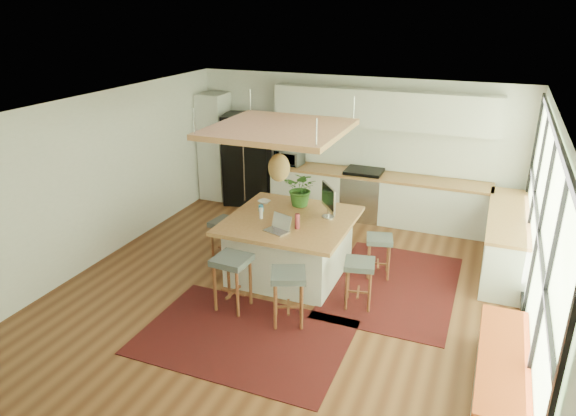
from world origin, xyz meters
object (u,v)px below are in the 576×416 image
at_px(stool_near_left, 233,285).
at_px(island_plant, 302,192).
at_px(stool_left_side, 227,242).
at_px(laptop, 276,224).
at_px(stool_right_back, 379,255).
at_px(monitor, 328,201).
at_px(microwave, 290,156).
at_px(stool_near_right, 288,299).
at_px(fridge, 248,160).
at_px(island, 290,246).
at_px(stool_right_front, 359,283).

relative_size(stool_near_left, island_plant, 1.34).
height_order(stool_left_side, laptop, laptop).
bearing_deg(stool_right_back, laptop, -143.56).
height_order(monitor, microwave, monitor).
xyz_separation_m(stool_right_back, laptop, (-1.30, -0.96, 0.70)).
bearing_deg(stool_near_right, monitor, 88.87).
relative_size(fridge, monitor, 3.36).
distance_m(island, microwave, 2.96).
bearing_deg(stool_right_front, stool_near_left, -156.12).
relative_size(stool_near_right, island_plant, 1.29).
distance_m(stool_right_back, island_plant, 1.56).
bearing_deg(stool_near_right, island_plant, 105.62).
height_order(stool_left_side, island_plant, island_plant).
distance_m(stool_near_left, monitor, 1.92).
distance_m(stool_right_back, monitor, 1.16).
xyz_separation_m(stool_near_right, stool_right_back, (0.81, 1.72, 0.00)).
height_order(stool_near_left, microwave, microwave).
xyz_separation_m(stool_right_front, monitor, (-0.72, 0.79, 0.83)).
bearing_deg(island_plant, stool_near_right, -74.38).
bearing_deg(fridge, stool_right_front, -58.53).
height_order(stool_right_back, island_plant, island_plant).
height_order(monitor, island_plant, monitor).
xyz_separation_m(stool_left_side, microwave, (0.01, 2.71, 0.75)).
relative_size(fridge, stool_right_front, 2.73).
bearing_deg(stool_right_back, stool_right_front, -93.73).
xyz_separation_m(island, stool_left_side, (-1.10, -0.02, -0.11)).
relative_size(island, laptop, 5.21).
xyz_separation_m(monitor, microwave, (-1.60, 2.41, -0.08)).
bearing_deg(monitor, microwave, 176.61).
bearing_deg(stool_near_left, stool_right_back, 45.19).
bearing_deg(stool_near_right, stool_right_back, 64.69).
bearing_deg(fridge, laptop, -71.80).
bearing_deg(island_plant, laptop, -88.41).
bearing_deg(stool_near_left, laptop, 63.27).
distance_m(laptop, microwave, 3.38).
bearing_deg(stool_left_side, stool_right_front, -12.12).
xyz_separation_m(island, monitor, (0.51, 0.27, 0.72)).
bearing_deg(stool_left_side, island, 1.23).
height_order(fridge, laptop, fridge).
relative_size(stool_right_front, island_plant, 1.18).
bearing_deg(island, stool_near_left, -106.38).
relative_size(stool_right_front, monitor, 1.23).
height_order(stool_near_left, monitor, monitor).
bearing_deg(stool_near_left, fridge, 113.06).
xyz_separation_m(stool_near_left, stool_left_side, (-0.74, 1.21, 0.00)).
relative_size(stool_right_back, stool_left_side, 0.90).
bearing_deg(fridge, stool_near_left, -81.03).
bearing_deg(stool_right_front, fridge, 135.56).
height_order(stool_left_side, microwave, microwave).
relative_size(island, stool_right_front, 2.68).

